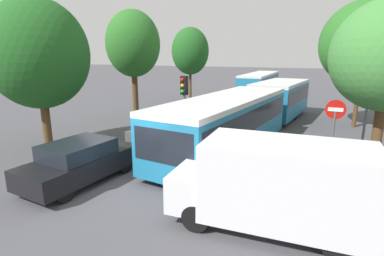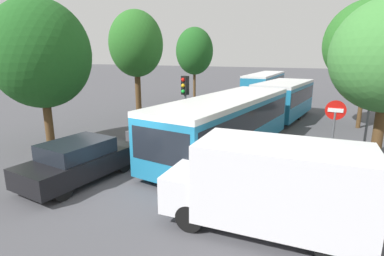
{
  "view_description": "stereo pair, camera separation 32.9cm",
  "coord_description": "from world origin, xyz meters",
  "px_view_note": "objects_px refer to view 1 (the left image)",
  "views": [
    {
      "loc": [
        5.79,
        -7.66,
        4.39
      ],
      "look_at": [
        0.2,
        4.04,
        1.2
      ],
      "focal_mm": 28.0,
      "sensor_mm": 36.0,
      "label": 1
    },
    {
      "loc": [
        6.09,
        -7.52,
        4.39
      ],
      "look_at": [
        0.2,
        4.04,
        1.2
      ],
      "focal_mm": 28.0,
      "sensor_mm": 36.0,
      "label": 2
    }
  ],
  "objects_px": {
    "queued_car_graphite": "(165,129)",
    "queued_car_silver": "(212,109)",
    "queued_car_black": "(81,161)",
    "articulated_bus": "(254,109)",
    "white_van": "(277,184)",
    "traffic_light": "(184,95)",
    "tree_right_mid": "(364,44)",
    "city_bus_rear": "(260,82)",
    "tree_left_near": "(38,54)",
    "tree_left_far": "(190,51)",
    "tree_left_mid": "(133,44)",
    "direction_sign_post": "(368,99)",
    "no_entry_sign": "(334,126)"
  },
  "relations": [
    {
      "from": "queued_car_black",
      "to": "white_van",
      "type": "height_order",
      "value": "white_van"
    },
    {
      "from": "articulated_bus",
      "to": "city_bus_rear",
      "type": "distance_m",
      "value": 17.78
    },
    {
      "from": "tree_right_mid",
      "to": "queued_car_black",
      "type": "bearing_deg",
      "value": -123.84
    },
    {
      "from": "tree_left_near",
      "to": "tree_right_mid",
      "type": "distance_m",
      "value": 17.55
    },
    {
      "from": "articulated_bus",
      "to": "direction_sign_post",
      "type": "distance_m",
      "value": 5.61
    },
    {
      "from": "queued_car_black",
      "to": "tree_left_near",
      "type": "distance_m",
      "value": 6.03
    },
    {
      "from": "queued_car_graphite",
      "to": "tree_left_mid",
      "type": "xyz_separation_m",
      "value": [
        -4.5,
        3.76,
        4.32
      ]
    },
    {
      "from": "articulated_bus",
      "to": "queued_car_black",
      "type": "xyz_separation_m",
      "value": [
        -3.86,
        -8.98,
        -0.73
      ]
    },
    {
      "from": "queued_car_graphite",
      "to": "tree_left_mid",
      "type": "bearing_deg",
      "value": 53.77
    },
    {
      "from": "queued_car_black",
      "to": "queued_car_graphite",
      "type": "relative_size",
      "value": 1.04
    },
    {
      "from": "tree_left_mid",
      "to": "white_van",
      "type": "bearing_deg",
      "value": -40.07
    },
    {
      "from": "traffic_light",
      "to": "tree_right_mid",
      "type": "relative_size",
      "value": 0.45
    },
    {
      "from": "traffic_light",
      "to": "tree_left_near",
      "type": "bearing_deg",
      "value": -45.37
    },
    {
      "from": "white_van",
      "to": "queued_car_silver",
      "type": "bearing_deg",
      "value": -65.66
    },
    {
      "from": "queued_car_black",
      "to": "no_entry_sign",
      "type": "bearing_deg",
      "value": -56.45
    },
    {
      "from": "articulated_bus",
      "to": "queued_car_graphite",
      "type": "bearing_deg",
      "value": -41.16
    },
    {
      "from": "city_bus_rear",
      "to": "queued_car_silver",
      "type": "bearing_deg",
      "value": 179.23
    },
    {
      "from": "tree_left_near",
      "to": "white_van",
      "type": "bearing_deg",
      "value": -11.36
    },
    {
      "from": "queued_car_graphite",
      "to": "tree_left_mid",
      "type": "relative_size",
      "value": 0.58
    },
    {
      "from": "white_van",
      "to": "tree_left_far",
      "type": "relative_size",
      "value": 0.75
    },
    {
      "from": "queued_car_black",
      "to": "white_van",
      "type": "distance_m",
      "value": 6.73
    },
    {
      "from": "queued_car_graphite",
      "to": "no_entry_sign",
      "type": "bearing_deg",
      "value": -93.27
    },
    {
      "from": "no_entry_sign",
      "to": "white_van",
      "type": "bearing_deg",
      "value": -14.32
    },
    {
      "from": "queued_car_graphite",
      "to": "queued_car_silver",
      "type": "bearing_deg",
      "value": 2.0
    },
    {
      "from": "white_van",
      "to": "direction_sign_post",
      "type": "height_order",
      "value": "direction_sign_post"
    },
    {
      "from": "queued_car_black",
      "to": "tree_left_far",
      "type": "height_order",
      "value": "tree_left_far"
    },
    {
      "from": "queued_car_black",
      "to": "tree_right_mid",
      "type": "xyz_separation_m",
      "value": [
        9.07,
        13.53,
        4.26
      ]
    },
    {
      "from": "articulated_bus",
      "to": "tree_left_mid",
      "type": "height_order",
      "value": "tree_left_mid"
    },
    {
      "from": "articulated_bus",
      "to": "tree_left_far",
      "type": "distance_m",
      "value": 13.0
    },
    {
      "from": "queued_car_black",
      "to": "white_van",
      "type": "relative_size",
      "value": 0.85
    },
    {
      "from": "queued_car_silver",
      "to": "tree_right_mid",
      "type": "height_order",
      "value": "tree_right_mid"
    },
    {
      "from": "queued_car_black",
      "to": "tree_left_mid",
      "type": "relative_size",
      "value": 0.61
    },
    {
      "from": "white_van",
      "to": "tree_right_mid",
      "type": "relative_size",
      "value": 0.69
    },
    {
      "from": "city_bus_rear",
      "to": "white_van",
      "type": "xyz_separation_m",
      "value": [
        6.6,
        -26.41,
        -0.14
      ]
    },
    {
      "from": "tree_left_far",
      "to": "tree_right_mid",
      "type": "distance_m",
      "value": 14.49
    },
    {
      "from": "queued_car_black",
      "to": "tree_left_near",
      "type": "height_order",
      "value": "tree_left_near"
    },
    {
      "from": "direction_sign_post",
      "to": "tree_left_mid",
      "type": "distance_m",
      "value": 13.78
    },
    {
      "from": "city_bus_rear",
      "to": "no_entry_sign",
      "type": "distance_m",
      "value": 23.18
    },
    {
      "from": "articulated_bus",
      "to": "white_van",
      "type": "distance_m",
      "value": 9.47
    },
    {
      "from": "tree_left_near",
      "to": "tree_left_far",
      "type": "distance_m",
      "value": 16.16
    },
    {
      "from": "traffic_light",
      "to": "tree_left_far",
      "type": "xyz_separation_m",
      "value": [
        -5.83,
        12.7,
        2.19
      ]
    },
    {
      "from": "white_van",
      "to": "direction_sign_post",
      "type": "relative_size",
      "value": 1.43
    },
    {
      "from": "direction_sign_post",
      "to": "queued_car_black",
      "type": "bearing_deg",
      "value": 50.12
    },
    {
      "from": "queued_car_silver",
      "to": "tree_right_mid",
      "type": "relative_size",
      "value": 0.59
    },
    {
      "from": "direction_sign_post",
      "to": "traffic_light",
      "type": "bearing_deg",
      "value": 23.39
    },
    {
      "from": "queued_car_graphite",
      "to": "no_entry_sign",
      "type": "height_order",
      "value": "no_entry_sign"
    },
    {
      "from": "traffic_light",
      "to": "no_entry_sign",
      "type": "distance_m",
      "value": 6.78
    },
    {
      "from": "tree_right_mid",
      "to": "queued_car_silver",
      "type": "bearing_deg",
      "value": -166.33
    },
    {
      "from": "city_bus_rear",
      "to": "white_van",
      "type": "relative_size",
      "value": 2.17
    },
    {
      "from": "tree_left_mid",
      "to": "tree_right_mid",
      "type": "xyz_separation_m",
      "value": [
        13.39,
        4.3,
        -0.03
      ]
    }
  ]
}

